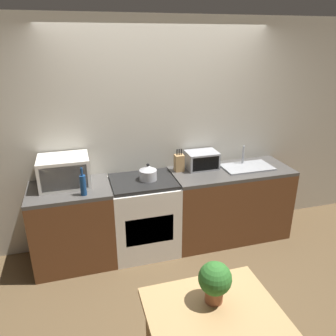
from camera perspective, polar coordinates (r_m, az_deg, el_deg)
The scene contains 13 objects.
ground_plane at distance 3.48m, azimuth 4.41°, elevation -21.10°, with size 16.00×16.00×0.00m, color brown.
wall_back at distance 3.87m, azimuth -1.37°, elevation 5.81°, with size 10.00×0.06×2.60m.
counter_left_run at distance 3.78m, azimuth -16.19°, elevation -9.60°, with size 0.85×0.62×0.90m.
counter_right_run at distance 4.16m, azimuth 10.61°, elevation -6.03°, with size 1.44×0.62×0.90m.
stove_range at distance 3.84m, azimuth -4.22°, elevation -8.27°, with size 0.73×0.62×0.90m.
kettle at distance 3.60m, azimuth -3.49°, elevation -0.83°, with size 0.19×0.19×0.19m.
microwave at distance 3.60m, azimuth -17.61°, elevation -0.57°, with size 0.51×0.40×0.32m.
bottle at distance 3.34m, azimuth -14.58°, elevation -2.81°, with size 0.06×0.06×0.29m.
knife_block at distance 3.83m, azimuth 1.94°, elevation 0.93°, with size 0.10×0.10×0.27m.
toaster_oven at distance 3.93m, azimuth 5.90°, elevation 1.39°, with size 0.37×0.27×0.20m.
sink_basin at distance 4.07m, azimuth 13.60°, elevation 0.24°, with size 0.59×0.35×0.24m.
dining_table at distance 2.35m, azimuth 7.86°, elevation -25.42°, with size 0.84×0.67×0.76m.
potted_plant at distance 2.22m, azimuth 8.17°, elevation -18.78°, with size 0.22×0.22×0.29m.
Camera 1 is at (-0.95, -2.37, 2.36)m, focal length 35.00 mm.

